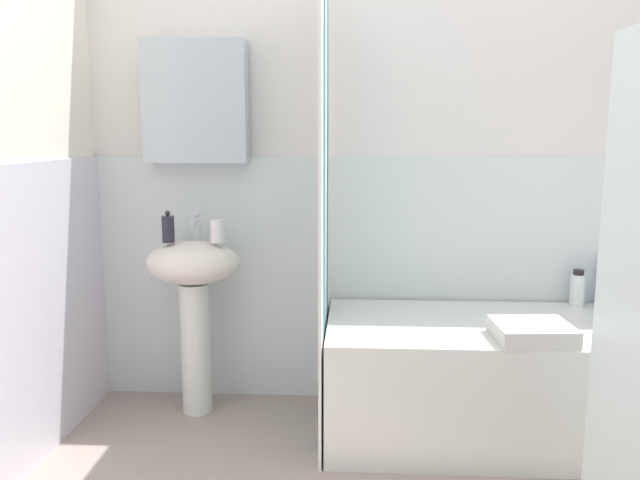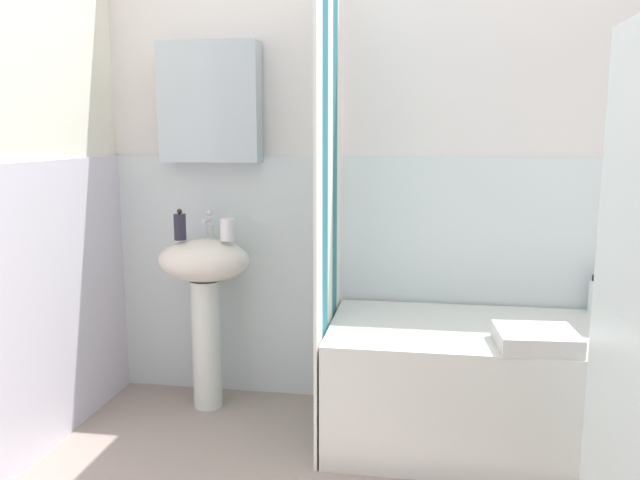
# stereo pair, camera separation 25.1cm
# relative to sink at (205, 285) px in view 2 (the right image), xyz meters

# --- Properties ---
(wall_back_tiled) EXTENTS (3.60, 0.18, 2.40)m
(wall_back_tiled) POSITION_rel_sink_xyz_m (0.97, 0.23, 0.53)
(wall_back_tiled) COLOR silver
(wall_back_tiled) RESTS_ON ground_plane
(sink) EXTENTS (0.44, 0.34, 0.82)m
(sink) POSITION_rel_sink_xyz_m (0.00, 0.00, 0.00)
(sink) COLOR silver
(sink) RESTS_ON ground_plane
(faucet) EXTENTS (0.03, 0.12, 0.12)m
(faucet) POSITION_rel_sink_xyz_m (0.00, 0.08, 0.28)
(faucet) COLOR silver
(faucet) RESTS_ON sink
(soap_dispenser) EXTENTS (0.06, 0.06, 0.15)m
(soap_dispenser) POSITION_rel_sink_xyz_m (-0.10, -0.04, 0.28)
(soap_dispenser) COLOR #282433
(soap_dispenser) RESTS_ON sink
(toothbrush_cup) EXTENTS (0.07, 0.07, 0.10)m
(toothbrush_cup) POSITION_rel_sink_xyz_m (0.12, -0.02, 0.27)
(toothbrush_cup) COLOR white
(toothbrush_cup) RESTS_ON sink
(bathtub) EXTENTS (1.50, 0.71, 0.51)m
(bathtub) POSITION_rel_sink_xyz_m (1.38, -0.17, -0.35)
(bathtub) COLOR silver
(bathtub) RESTS_ON ground_plane
(shower_curtain) EXTENTS (0.01, 0.71, 2.00)m
(shower_curtain) POSITION_rel_sink_xyz_m (0.61, -0.17, 0.40)
(shower_curtain) COLOR white
(shower_curtain) RESTS_ON ground_plane
(shampoo_bottle) EXTENTS (0.04, 0.04, 0.22)m
(shampoo_bottle) POSITION_rel_sink_xyz_m (1.91, 0.14, 0.01)
(shampoo_bottle) COLOR #33569D
(shampoo_bottle) RESTS_ON bathtub
(conditioner_bottle) EXTENTS (0.07, 0.07, 0.17)m
(conditioner_bottle) POSITION_rel_sink_xyz_m (1.78, 0.13, -0.01)
(conditioner_bottle) COLOR white
(conditioner_bottle) RESTS_ON bathtub
(towel_folded) EXTENTS (0.31, 0.27, 0.07)m
(towel_folded) POSITION_rel_sink_xyz_m (1.44, -0.39, -0.06)
(towel_folded) COLOR silver
(towel_folded) RESTS_ON bathtub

